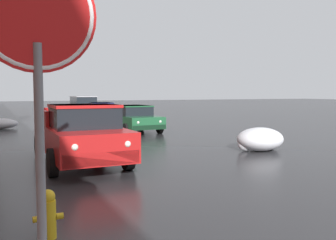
{
  "coord_description": "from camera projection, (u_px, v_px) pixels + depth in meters",
  "views": [
    {
      "loc": [
        -4.39,
        -0.86,
        2.07
      ],
      "look_at": [
        -0.12,
        7.99,
        1.35
      ],
      "focal_mm": 39.09,
      "sensor_mm": 36.0,
      "label": 1
    }
  ],
  "objects": [
    {
      "name": "pickup_truck_red_approaching_near_lane",
      "position": [
        80.0,
        134.0,
        10.7
      ],
      "size": [
        2.21,
        5.33,
        1.76
      ],
      "color": "red",
      "rests_on": "ground"
    },
    {
      "name": "sedan_darkblue_parked_kerbside_mid",
      "position": [
        101.0,
        112.0,
        25.39
      ],
      "size": [
        2.12,
        4.27,
        1.42
      ],
      "color": "navy",
      "rests_on": "ground"
    },
    {
      "name": "snow_bank_near_corner_right",
      "position": [
        260.0,
        140.0,
        13.14
      ],
      "size": [
        1.75,
        1.48,
        0.84
      ],
      "color": "white",
      "rests_on": "ground"
    },
    {
      "name": "suv_silver_parked_far_down_block",
      "position": [
        83.0,
        106.0,
        30.58
      ],
      "size": [
        2.18,
        4.81,
        1.82
      ],
      "color": "#B7B7BC",
      "rests_on": "ground"
    },
    {
      "name": "stop_sign_at_corner",
      "position": [
        38.0,
        57.0,
        2.31
      ],
      "size": [
        0.76,
        0.06,
        2.96
      ],
      "color": "slate",
      "rests_on": "ground"
    },
    {
      "name": "fire_hydrant",
      "position": [
        48.0,
        214.0,
        5.19
      ],
      "size": [
        0.42,
        0.22,
        0.71
      ],
      "color": "gold",
      "rests_on": "ground"
    },
    {
      "name": "sedan_green_parked_kerbside_close",
      "position": [
        133.0,
        118.0,
        19.41
      ],
      "size": [
        2.1,
        4.13,
        1.42
      ],
      "color": "#1E5633",
      "rests_on": "ground"
    },
    {
      "name": "snow_bank_along_left_kerb",
      "position": [
        111.0,
        113.0,
        30.92
      ],
      "size": [
        2.02,
        1.49,
        0.83
      ],
      "color": "white",
      "rests_on": "ground"
    }
  ]
}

